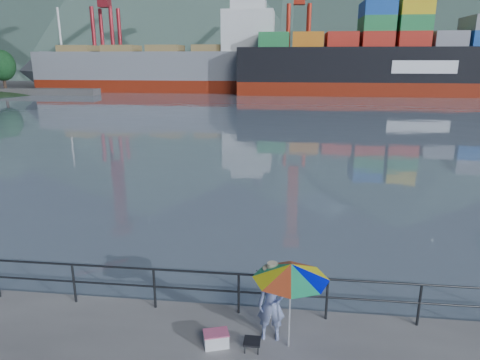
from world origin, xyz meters
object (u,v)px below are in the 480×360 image
object	(u,v)px
container_ship	(427,58)
fisherman	(272,304)
beach_umbrella	(291,271)
bulk_carrier	(176,68)
cooler_bag	(216,340)

from	to	relation	value
container_ship	fisherman	bearing A→B (deg)	-107.99
beach_umbrella	container_ship	bearing A→B (deg)	72.34
fisherman	container_ship	bearing A→B (deg)	69.47
fisherman	beach_umbrella	distance (m)	1.01
beach_umbrella	bulk_carrier	size ratio (longest dim) A/B	0.04
fisherman	bulk_carrier	xyz separation A→B (m)	(-21.32, 72.92, 3.37)
beach_umbrella	container_ship	world-z (taller)	container_ship
beach_umbrella	container_ship	distance (m)	73.48
cooler_bag	bulk_carrier	bearing A→B (deg)	87.22
cooler_bag	fisherman	bearing A→B (deg)	1.50
fisherman	beach_umbrella	world-z (taller)	beach_umbrella
cooler_bag	bulk_carrier	xyz separation A→B (m)	(-20.21, 73.32, 4.03)
fisherman	bulk_carrier	bearing A→B (deg)	103.75
container_ship	bulk_carrier	bearing A→B (deg)	175.77
fisherman	cooler_bag	xyz separation A→B (m)	(-1.11, -0.40, -0.66)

